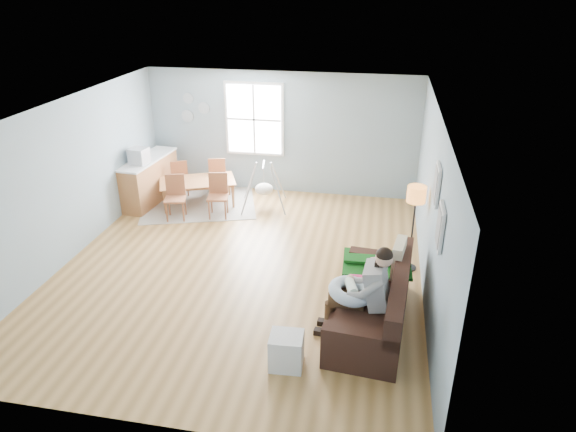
% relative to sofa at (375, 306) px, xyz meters
% --- Properties ---
extents(room, '(8.40, 9.40, 3.90)m').
position_rel_sofa_xyz_m(room, '(-2.28, 1.21, 2.10)').
color(room, olive).
extents(window, '(1.32, 0.08, 1.62)m').
position_rel_sofa_xyz_m(window, '(-2.88, 4.68, 1.33)').
color(window, white).
rests_on(window, room).
extents(pictures, '(0.05, 1.34, 0.74)m').
position_rel_sofa_xyz_m(pictures, '(0.69, 0.16, 1.53)').
color(pictures, white).
rests_on(pictures, room).
extents(wall_plates, '(0.67, 0.02, 0.66)m').
position_rel_sofa_xyz_m(wall_plates, '(-4.28, 4.68, 1.51)').
color(wall_plates, '#8E9DAA').
rests_on(wall_plates, room).
extents(sofa, '(1.15, 2.29, 0.90)m').
position_rel_sofa_xyz_m(sofa, '(0.00, 0.00, 0.00)').
color(sofa, black).
rests_on(sofa, room).
extents(green_throw, '(1.04, 0.86, 0.04)m').
position_rel_sofa_xyz_m(green_throw, '(-0.02, 0.74, 0.25)').
color(green_throw, '#114E12').
rests_on(green_throw, sofa).
extents(beige_pillow, '(0.22, 0.52, 0.51)m').
position_rel_sofa_xyz_m(beige_pillow, '(0.28, 0.56, 0.49)').
color(beige_pillow, beige).
rests_on(beige_pillow, sofa).
extents(father, '(1.00, 0.48, 1.42)m').
position_rel_sofa_xyz_m(father, '(-0.17, -0.30, 0.44)').
color(father, gray).
rests_on(father, sofa).
extents(nursing_pillow, '(0.71, 0.70, 0.25)m').
position_rel_sofa_xyz_m(nursing_pillow, '(-0.33, -0.29, 0.39)').
color(nursing_pillow, silver).
rests_on(nursing_pillow, father).
extents(infant, '(0.21, 0.39, 0.14)m').
position_rel_sofa_xyz_m(infant, '(-0.34, -0.25, 0.46)').
color(infant, white).
rests_on(infant, nursing_pillow).
extents(toddler, '(0.55, 0.27, 0.85)m').
position_rel_sofa_xyz_m(toddler, '(-0.06, 0.22, 0.43)').
color(toddler, silver).
rests_on(toddler, sofa).
extents(floor_lamp, '(0.30, 0.30, 1.49)m').
position_rel_sofa_xyz_m(floor_lamp, '(0.52, 1.68, 0.92)').
color(floor_lamp, black).
rests_on(floor_lamp, room).
extents(storage_cube, '(0.44, 0.39, 0.46)m').
position_rel_sofa_xyz_m(storage_cube, '(-1.07, -1.07, -0.09)').
color(storage_cube, silver).
rests_on(storage_cube, room).
extents(rug, '(2.80, 2.43, 0.01)m').
position_rel_sofa_xyz_m(rug, '(-3.88, 3.56, -0.31)').
color(rug, gray).
rests_on(rug, room).
extents(dining_table, '(1.79, 1.43, 0.55)m').
position_rel_sofa_xyz_m(dining_table, '(-3.88, 3.56, -0.04)').
color(dining_table, brown).
rests_on(dining_table, rug).
extents(chair_sw, '(0.49, 0.49, 0.90)m').
position_rel_sofa_xyz_m(chair_sw, '(-4.10, 2.88, 0.19)').
color(chair_sw, brown).
rests_on(chair_sw, rug).
extents(chair_se, '(0.47, 0.47, 0.90)m').
position_rel_sofa_xyz_m(chair_se, '(-3.29, 3.14, 0.19)').
color(chair_se, brown).
rests_on(chair_se, rug).
extents(chair_nw, '(0.50, 0.50, 0.85)m').
position_rel_sofa_xyz_m(chair_nw, '(-4.46, 4.00, 0.16)').
color(chair_nw, brown).
rests_on(chair_nw, rug).
extents(chair_ne, '(0.49, 0.49, 0.87)m').
position_rel_sofa_xyz_m(chair_ne, '(-3.65, 4.25, 0.17)').
color(chair_ne, brown).
rests_on(chair_ne, rug).
extents(counter, '(0.66, 1.79, 0.98)m').
position_rel_sofa_xyz_m(counter, '(-4.98, 3.59, 0.18)').
color(counter, brown).
rests_on(counter, room).
extents(monitor, '(0.39, 0.37, 0.33)m').
position_rel_sofa_xyz_m(monitor, '(-4.99, 3.26, 0.83)').
color(monitor, '#AFAEB3').
rests_on(monitor, counter).
extents(baby_swing, '(1.10, 1.11, 0.96)m').
position_rel_sofa_xyz_m(baby_swing, '(-2.46, 3.72, 0.11)').
color(baby_swing, '#AFAEB3').
rests_on(baby_swing, room).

